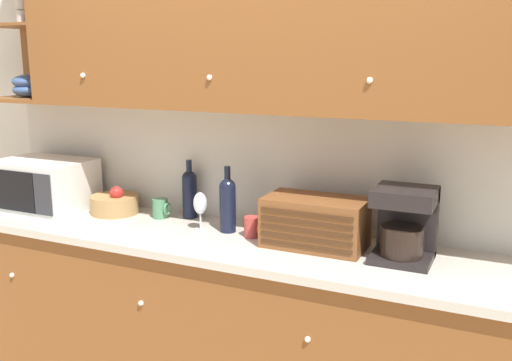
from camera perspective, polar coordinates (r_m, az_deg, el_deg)
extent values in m
cube|color=silver|center=(2.97, 1.96, 3.02)|extent=(5.78, 0.06, 2.60)
cube|color=brown|center=(2.96, -0.77, -14.74)|extent=(3.38, 0.60, 0.87)
cube|color=beige|center=(2.77, -0.93, -6.45)|extent=(3.40, 0.63, 0.04)
sphere|color=white|center=(3.38, -23.22, -8.69)|extent=(0.03, 0.03, 0.03)
sphere|color=white|center=(2.84, -11.45, -11.93)|extent=(0.03, 0.03, 0.03)
sphere|color=white|center=(2.47, 5.18, -15.55)|extent=(0.03, 0.03, 0.03)
cube|color=beige|center=(2.96, 1.68, 1.35)|extent=(3.38, 0.01, 0.62)
cube|color=brown|center=(2.67, 4.53, 16.33)|extent=(2.96, 0.37, 0.88)
cube|color=brown|center=(3.75, -20.25, 14.46)|extent=(0.42, 0.02, 0.88)
cube|color=brown|center=(3.63, -21.70, 7.60)|extent=(0.42, 0.37, 0.02)
cube|color=brown|center=(3.62, -22.23, 14.13)|extent=(0.42, 0.37, 0.02)
sphere|color=white|center=(3.08, -16.93, 10.03)|extent=(0.03, 0.03, 0.03)
sphere|color=white|center=(2.65, -4.68, 10.23)|extent=(0.03, 0.03, 0.03)
sphere|color=white|center=(2.37, 11.30, 9.80)|extent=(0.03, 0.03, 0.03)
ellipsoid|color=#3D5B93|center=(3.62, -21.76, 8.39)|extent=(0.18, 0.18, 0.08)
ellipsoid|color=#3D5B93|center=(3.62, -21.83, 9.17)|extent=(0.18, 0.18, 0.08)
cylinder|color=silver|center=(3.63, -22.29, 14.85)|extent=(0.07, 0.07, 0.08)
cylinder|color=silver|center=(3.63, -22.40, 16.09)|extent=(0.07, 0.07, 0.08)
cube|color=silver|center=(3.54, -20.45, -0.34)|extent=(0.53, 0.39, 0.28)
cube|color=black|center=(3.45, -23.47, -0.90)|extent=(0.37, 0.01, 0.23)
cube|color=#2D2D33|center=(3.27, -20.54, -1.35)|extent=(0.12, 0.01, 0.23)
cylinder|color=#A87F4C|center=(3.32, -13.95, -2.33)|extent=(0.27, 0.27, 0.10)
sphere|color=red|center=(3.27, -13.77, -1.22)|extent=(0.08, 0.08, 0.08)
cylinder|color=#4C845B|center=(3.18, -9.57, -2.76)|extent=(0.08, 0.08, 0.11)
torus|color=#4C845B|center=(3.15, -8.85, -2.82)|extent=(0.01, 0.07, 0.07)
cylinder|color=black|center=(3.15, -6.64, -1.73)|extent=(0.08, 0.08, 0.22)
sphere|color=black|center=(3.12, -6.69, 0.25)|extent=(0.08, 0.08, 0.08)
cylinder|color=black|center=(3.11, -6.72, 1.37)|extent=(0.03, 0.03, 0.08)
cylinder|color=silver|center=(2.94, -5.55, -4.89)|extent=(0.07, 0.07, 0.01)
cylinder|color=silver|center=(2.93, -5.57, -4.09)|extent=(0.01, 0.01, 0.08)
ellipsoid|color=silver|center=(2.90, -5.61, -2.27)|extent=(0.07, 0.07, 0.11)
cylinder|color=black|center=(2.88, -2.84, -2.89)|extent=(0.08, 0.08, 0.23)
sphere|color=black|center=(2.85, -2.87, -0.63)|extent=(0.08, 0.08, 0.08)
cylinder|color=black|center=(2.83, -2.88, 0.64)|extent=(0.03, 0.03, 0.08)
cylinder|color=#B73D38|center=(2.81, -0.41, -4.66)|extent=(0.08, 0.08, 0.10)
torus|color=#B73D38|center=(2.79, 0.43, -4.73)|extent=(0.01, 0.07, 0.07)
cube|color=brown|center=(2.67, 5.96, -4.17)|extent=(0.47, 0.26, 0.23)
cube|color=#432713|center=(2.57, 4.93, -6.55)|extent=(0.43, 0.01, 0.02)
cube|color=#432713|center=(2.56, 4.95, -5.76)|extent=(0.43, 0.01, 0.02)
cube|color=#432713|center=(2.54, 4.96, -4.96)|extent=(0.43, 0.01, 0.02)
cube|color=#432713|center=(2.53, 4.98, -4.15)|extent=(0.43, 0.01, 0.02)
cube|color=#432713|center=(2.52, 5.00, -3.34)|extent=(0.43, 0.01, 0.02)
cube|color=black|center=(2.58, 14.36, -7.44)|extent=(0.26, 0.25, 0.03)
cylinder|color=black|center=(2.54, 14.38, -5.88)|extent=(0.18, 0.18, 0.13)
cube|color=black|center=(2.63, 14.92, -3.77)|extent=(0.26, 0.06, 0.32)
cube|color=black|center=(2.50, 14.69, -1.55)|extent=(0.26, 0.25, 0.07)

